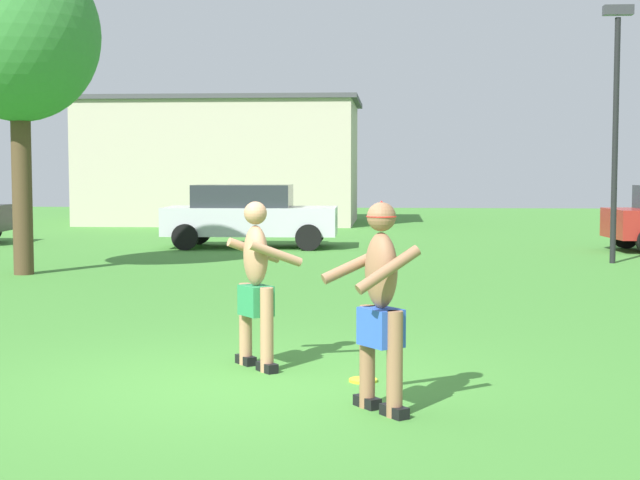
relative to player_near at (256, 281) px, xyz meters
name	(u,v)px	position (x,y,z in m)	size (l,w,h in m)	color
ground_plane	(242,383)	(-0.04, -0.69, -0.86)	(80.00, 80.00, 0.00)	#428433
player_near	(256,281)	(0.00, 0.00, 0.00)	(0.79, 0.71, 1.65)	black
player_in_blue	(380,297)	(1.24, -1.64, 0.08)	(0.82, 0.68, 1.72)	black
frisbee	(363,380)	(1.07, -0.53, -0.85)	(0.27, 0.27, 0.03)	yellow
car_silver_far_end	(249,215)	(-2.26, 14.47, -0.04)	(4.34, 2.11, 1.58)	silver
lamp_post	(616,105)	(5.96, 11.03, 2.44)	(0.60, 0.24, 5.33)	black
outbuilding_behind_lot	(223,161)	(-4.84, 25.37, 1.39)	(9.99, 6.01, 4.49)	#B2A893
tree_near_building	(19,37)	(-5.55, 8.03, 3.53)	(2.99, 2.99, 6.03)	#4C3823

